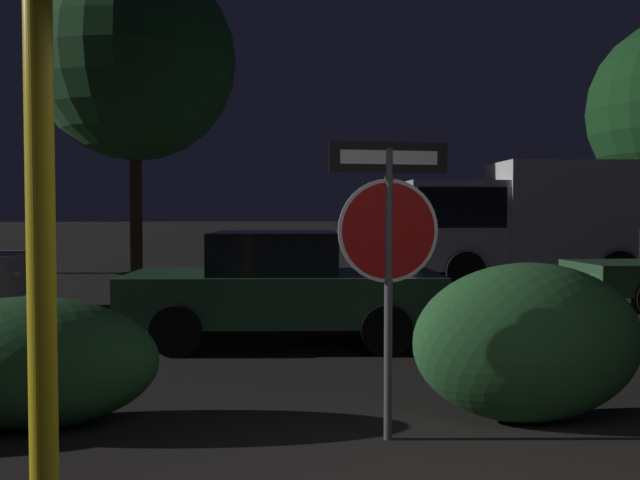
# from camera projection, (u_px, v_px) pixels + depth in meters

# --- Properties ---
(road_center_stripe) EXTENTS (33.74, 0.12, 0.01)m
(road_center_stripe) POSITION_uv_depth(u_px,v_px,m) (331.00, 324.00, 10.54)
(road_center_stripe) COLOR gold
(road_center_stripe) RESTS_ON ground_plane
(stop_sign) EXTENTS (0.88, 0.14, 2.16)m
(stop_sign) POSITION_uv_depth(u_px,v_px,m) (389.00, 230.00, 5.14)
(stop_sign) COLOR #4C4C51
(stop_sign) RESTS_ON ground_plane
(yellow_pole_left) EXTENTS (0.12, 0.12, 3.31)m
(yellow_pole_left) POSITION_uv_depth(u_px,v_px,m) (40.00, 213.00, 2.91)
(yellow_pole_left) COLOR yellow
(yellow_pole_left) RESTS_ON ground_plane
(hedge_bush_1) EXTENTS (1.99, 0.98, 1.02)m
(hedge_bush_1) POSITION_uv_depth(u_px,v_px,m) (28.00, 362.00, 5.46)
(hedge_bush_1) COLOR #2D6633
(hedge_bush_1) RESTS_ON ground_plane
(hedge_bush_2) EXTENTS (1.85, 0.86, 1.26)m
(hedge_bush_2) POSITION_uv_depth(u_px,v_px,m) (528.00, 342.00, 5.62)
(hedge_bush_2) COLOR #2D6633
(hedge_bush_2) RESTS_ON ground_plane
(passing_car_2) EXTENTS (4.08, 2.11, 1.41)m
(passing_car_2) POSITION_uv_depth(u_px,v_px,m) (282.00, 287.00, 9.06)
(passing_car_2) COLOR #335B38
(passing_car_2) RESTS_ON ground_plane
(delivery_truck) EXTENTS (5.57, 2.37, 2.79)m
(delivery_truck) POSITION_uv_depth(u_px,v_px,m) (524.00, 219.00, 16.11)
(delivery_truck) COLOR silver
(delivery_truck) RESTS_ON ground_plane
(tree_1) EXTENTS (5.26, 5.26, 8.28)m
(tree_1) POSITION_uv_depth(u_px,v_px,m) (135.00, 60.00, 18.58)
(tree_1) COLOR #422D1E
(tree_1) RESTS_ON ground_plane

